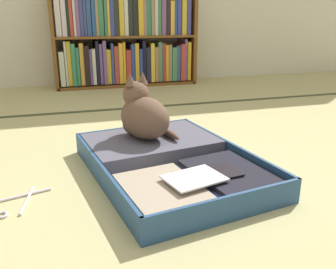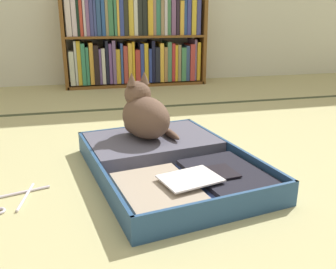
# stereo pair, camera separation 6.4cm
# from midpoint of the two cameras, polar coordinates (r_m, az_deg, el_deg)

# --- Properties ---
(ground_plane) EXTENTS (10.00, 10.00, 0.00)m
(ground_plane) POSITION_cam_midpoint_polar(r_m,az_deg,el_deg) (1.27, 6.30, -10.47)
(ground_plane) COLOR tan
(tatami_border) EXTENTS (4.80, 0.05, 0.00)m
(tatami_border) POSITION_cam_midpoint_polar(r_m,az_deg,el_deg) (2.50, -4.36, 4.23)
(tatami_border) COLOR #3D452B
(tatami_border) RESTS_ON ground_plane
(bookshelf) EXTENTS (1.26, 0.28, 0.87)m
(bookshelf) POSITION_cam_midpoint_polar(r_m,az_deg,el_deg) (3.33, -4.75, 14.79)
(bookshelf) COLOR brown
(bookshelf) RESTS_ON ground_plane
(open_suitcase) EXTENTS (0.70, 0.89, 0.09)m
(open_suitcase) POSITION_cam_midpoint_polar(r_m,az_deg,el_deg) (1.49, 0.80, -4.17)
(open_suitcase) COLOR navy
(open_suitcase) RESTS_ON ground_plane
(black_cat) EXTENTS (0.27, 0.32, 0.28)m
(black_cat) POSITION_cam_midpoint_polar(r_m,az_deg,el_deg) (1.59, -2.68, 3.19)
(black_cat) COLOR brown
(black_cat) RESTS_ON open_suitcase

